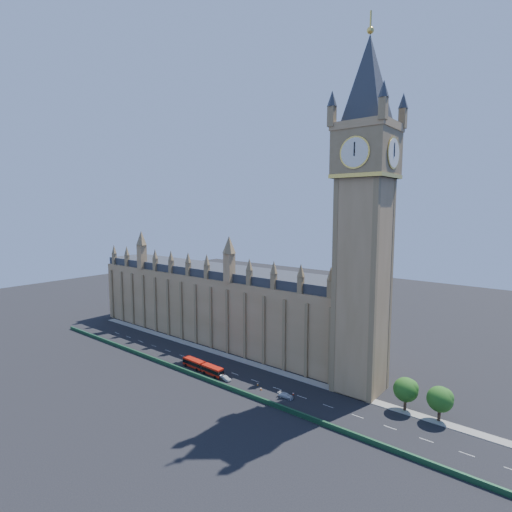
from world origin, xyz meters
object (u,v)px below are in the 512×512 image
Objects in this scene: car_grey at (220,376)px; car_silver at (225,378)px; car_white at (286,396)px; red_bus at (203,367)px.

car_grey reaches higher than car_silver.
car_silver is (1.99, -0.10, -0.11)m from car_grey.
car_silver is 0.93× the size of car_white.
car_grey is at bearing 91.03° from car_white.
red_bus is at bearing 89.01° from car_white.
car_white is at bearing -81.93° from car_silver.
red_bus is 4.17× the size of car_silver.
car_silver is at bearing -93.70° from car_grey.
red_bus reaches higher than car_silver.
car_white is at bearing -85.39° from car_grey.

